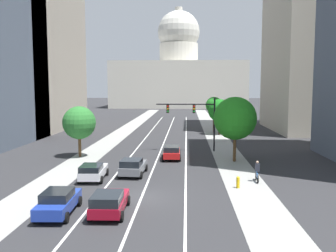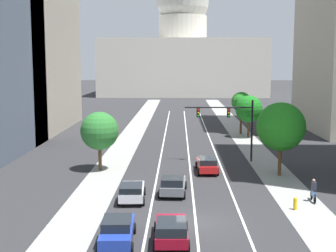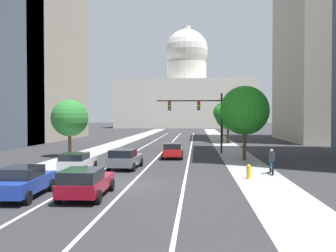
# 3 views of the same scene
# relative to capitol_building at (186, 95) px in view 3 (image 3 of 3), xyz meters

# --- Properties ---
(ground_plane) EXTENTS (400.00, 400.00, 0.00)m
(ground_plane) POSITION_rel_capitol_building_xyz_m (0.00, -79.91, -12.18)
(ground_plane) COLOR #2B2B2D
(sidewalk_left) EXTENTS (3.34, 130.00, 0.01)m
(sidewalk_left) POSITION_rel_capitol_building_xyz_m (-7.84, -84.91, -12.18)
(sidewalk_left) COLOR gray
(sidewalk_left) RESTS_ON ground
(sidewalk_right) EXTENTS (3.34, 130.00, 0.01)m
(sidewalk_right) POSITION_rel_capitol_building_xyz_m (7.84, -84.91, -12.18)
(sidewalk_right) COLOR gray
(sidewalk_right) RESTS_ON ground
(lane_stripe_left) EXTENTS (0.16, 90.00, 0.01)m
(lane_stripe_left) POSITION_rel_capitol_building_xyz_m (-3.08, -94.91, -12.17)
(lane_stripe_left) COLOR white
(lane_stripe_left) RESTS_ON ground
(lane_stripe_center) EXTENTS (0.16, 90.00, 0.01)m
(lane_stripe_center) POSITION_rel_capitol_building_xyz_m (0.00, -94.91, -12.17)
(lane_stripe_center) COLOR white
(lane_stripe_center) RESTS_ON ground
(lane_stripe_right) EXTENTS (0.16, 90.00, 0.01)m
(lane_stripe_right) POSITION_rel_capitol_building_xyz_m (3.08, -94.91, -12.17)
(lane_stripe_right) COLOR white
(lane_stripe_right) RESTS_ON ground
(office_tower_far_left) EXTENTS (16.88, 28.71, 38.82)m
(office_tower_far_left) POSITION_rel_capitol_building_xyz_m (-26.66, -79.37, 7.26)
(office_tower_far_left) COLOR #9E9384
(office_tower_far_left) RESTS_ON ground
(capitol_building) EXTENTS (50.10, 26.72, 38.00)m
(capitol_building) POSITION_rel_capitol_building_xyz_m (0.00, 0.00, 0.00)
(capitol_building) COLOR beige
(capitol_building) RESTS_ON ground
(car_red) EXTENTS (2.06, 4.61, 1.46)m
(car_red) POSITION_rel_capitol_building_xyz_m (1.55, -105.72, -11.41)
(car_red) COLOR red
(car_red) RESTS_ON ground
(car_crimson) EXTENTS (2.14, 4.46, 1.48)m
(car_crimson) POSITION_rel_capitol_building_xyz_m (-1.53, -123.42, -11.41)
(car_crimson) COLOR maroon
(car_crimson) RESTS_ON ground
(car_blue) EXTENTS (2.14, 4.59, 1.51)m
(car_blue) POSITION_rel_capitol_building_xyz_m (-4.63, -123.55, -11.40)
(car_blue) COLOR #1E389E
(car_blue) RESTS_ON ground
(car_white) EXTENTS (2.15, 4.20, 1.42)m
(car_white) POSITION_rel_capitol_building_xyz_m (-4.62, -115.21, -11.43)
(car_white) COLOR silver
(car_white) RESTS_ON ground
(car_gray) EXTENTS (2.21, 4.32, 1.53)m
(car_gray) POSITION_rel_capitol_building_xyz_m (-1.55, -113.36, -11.40)
(car_gray) COLOR slate
(car_gray) RESTS_ON ground
(traffic_signal_mast) EXTENTS (7.09, 0.39, 6.45)m
(traffic_signal_mast) POSITION_rel_capitol_building_xyz_m (4.25, -100.68, -7.74)
(traffic_signal_mast) COLOR black
(traffic_signal_mast) RESTS_ON ground
(fire_hydrant) EXTENTS (0.26, 0.35, 0.91)m
(fire_hydrant) POSITION_rel_capitol_building_xyz_m (7.10, -117.08, -11.72)
(fire_hydrant) COLOR yellow
(fire_hydrant) RESTS_ON ground
(cyclist) EXTENTS (0.37, 1.70, 1.72)m
(cyclist) POSITION_rel_capitol_building_xyz_m (8.92, -115.05, -11.33)
(cyclist) COLOR black
(cyclist) RESTS_ON ground
(street_tree_far_right) EXTENTS (4.43, 4.43, 6.73)m
(street_tree_far_right) POSITION_rel_capitol_building_xyz_m (8.13, -106.78, -7.68)
(street_tree_far_right) COLOR #51381E
(street_tree_far_right) RESTS_ON ground
(street_tree_near_right) EXTENTS (2.86, 2.86, 6.07)m
(street_tree_near_right) POSITION_rel_capitol_building_xyz_m (7.82, -81.60, -7.59)
(street_tree_near_right) COLOR #51381E
(street_tree_near_right) RESTS_ON ground
(street_tree_mid_left) EXTENTS (3.64, 3.64, 5.63)m
(street_tree_mid_left) POSITION_rel_capitol_building_xyz_m (-8.66, -105.06, -8.38)
(street_tree_mid_left) COLOR #51381E
(street_tree_mid_left) RESTS_ON ground
(street_tree_mid_right) EXTENTS (3.70, 3.70, 5.79)m
(street_tree_mid_right) POSITION_rel_capitol_building_xyz_m (8.48, -84.68, -8.25)
(street_tree_mid_right) COLOR #51381E
(street_tree_mid_right) RESTS_ON ground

